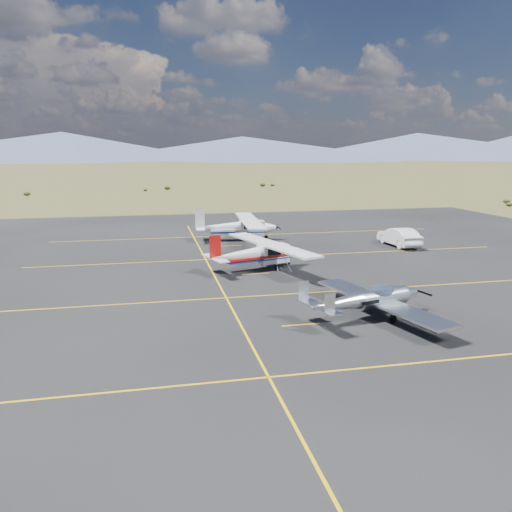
{
  "coord_description": "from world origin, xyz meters",
  "views": [
    {
      "loc": [
        -10.28,
        -26.63,
        8.73
      ],
      "look_at": [
        -3.26,
        6.19,
        1.6
      ],
      "focal_mm": 35.0,
      "sensor_mm": 36.0,
      "label": 1
    }
  ],
  "objects_px": {
    "aircraft_low_wing": "(370,299)",
    "sedan": "(399,237)",
    "aircraft_cessna": "(258,253)",
    "aircraft_plain": "(238,226)"
  },
  "relations": [
    {
      "from": "aircraft_cessna",
      "to": "aircraft_plain",
      "type": "distance_m",
      "value": 12.64
    },
    {
      "from": "aircraft_low_wing",
      "to": "aircraft_cessna",
      "type": "relative_size",
      "value": 0.87
    },
    {
      "from": "aircraft_low_wing",
      "to": "sedan",
      "type": "bearing_deg",
      "value": 43.35
    },
    {
      "from": "aircraft_low_wing",
      "to": "sedan",
      "type": "distance_m",
      "value": 21.57
    },
    {
      "from": "aircraft_cessna",
      "to": "aircraft_plain",
      "type": "height_order",
      "value": "aircraft_plain"
    },
    {
      "from": "aircraft_low_wing",
      "to": "sedan",
      "type": "relative_size",
      "value": 1.86
    },
    {
      "from": "aircraft_plain",
      "to": "sedan",
      "type": "distance_m",
      "value": 15.43
    },
    {
      "from": "aircraft_low_wing",
      "to": "aircraft_plain",
      "type": "relative_size",
      "value": 0.8
    },
    {
      "from": "sedan",
      "to": "aircraft_plain",
      "type": "bearing_deg",
      "value": -26.53
    },
    {
      "from": "aircraft_low_wing",
      "to": "aircraft_cessna",
      "type": "xyz_separation_m",
      "value": [
        -3.46,
        11.94,
        0.26
      ]
    }
  ]
}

